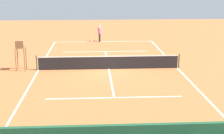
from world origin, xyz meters
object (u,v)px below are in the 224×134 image
at_px(tennis_net, 109,62).
at_px(tennis_player, 100,32).
at_px(tennis_ball_near, 106,48).
at_px(umpire_chair, 20,52).
at_px(tennis_racket, 92,40).
at_px(tennis_ball_far, 117,49).

xyz_separation_m(tennis_net, tennis_player, (0.38, -11.02, 0.51)).
xyz_separation_m(tennis_player, tennis_ball_near, (-0.51, 3.63, -0.98)).
bearing_deg(tennis_net, umpire_chair, -0.47).
distance_m(tennis_racket, tennis_ball_far, 5.05).
xyz_separation_m(umpire_chair, tennis_ball_near, (-6.33, -7.34, -1.28)).
height_order(tennis_player, tennis_racket, tennis_player).
height_order(tennis_player, tennis_ball_far, tennis_player).
bearing_deg(tennis_racket, tennis_ball_near, 106.54).
bearing_deg(tennis_player, tennis_racket, -41.73).
relative_size(tennis_net, tennis_racket, 17.94).
distance_m(tennis_net, umpire_chair, 6.25).
bearing_deg(umpire_chair, tennis_net, 179.53).
distance_m(tennis_player, tennis_ball_near, 3.79).
relative_size(umpire_chair, tennis_ball_far, 32.42).
bearing_deg(tennis_net, tennis_ball_near, -90.97).
xyz_separation_m(tennis_racket, tennis_ball_far, (-2.25, 4.52, 0.02)).
bearing_deg(tennis_player, tennis_ball_near, 97.98).
relative_size(tennis_player, tennis_ball_near, 29.18).
bearing_deg(tennis_ball_near, umpire_chair, 49.26).
bearing_deg(tennis_ball_far, umpire_chair, 44.40).
height_order(umpire_chair, tennis_ball_far, umpire_chair).
bearing_deg(tennis_net, tennis_ball_far, -98.64).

